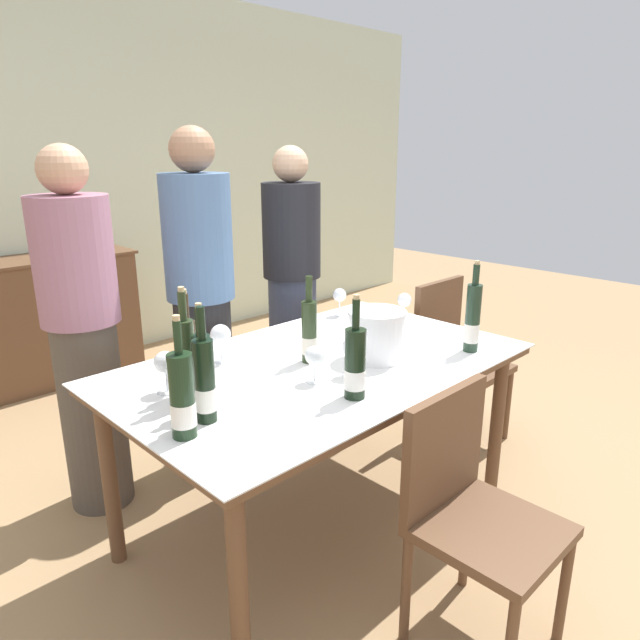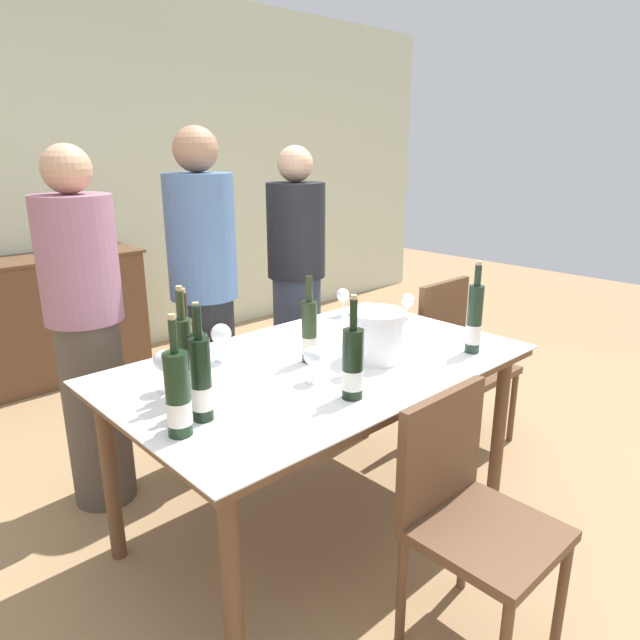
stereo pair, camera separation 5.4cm
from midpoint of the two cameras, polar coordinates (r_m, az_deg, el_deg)
ground_plane at (r=2.71m, az=0.61°, el=-19.75°), size 12.00×12.00×0.00m
back_wall at (r=4.64m, az=-24.82°, el=12.76°), size 8.00×0.10×2.80m
sideboard_cabinet at (r=4.40m, az=-26.89°, el=-0.32°), size 1.61×0.46×0.90m
dining_table at (r=2.35m, az=0.66°, el=-5.88°), size 1.68×1.03×0.78m
ice_bucket at (r=2.34m, az=6.37°, el=-1.40°), size 0.24×0.24×0.21m
wine_bottle_0 at (r=1.76m, az=-13.16°, el=-7.45°), size 0.08×0.08×0.38m
wine_bottle_1 at (r=1.97m, az=4.07°, el=-4.54°), size 0.08×0.08×0.37m
wine_bottle_2 at (r=2.29m, az=-0.40°, el=-1.24°), size 0.06×0.06×0.36m
wine_bottle_3 at (r=1.91m, az=-11.12°, el=-5.27°), size 0.06×0.06×0.37m
wine_bottle_4 at (r=1.98m, az=-12.65°, el=-4.14°), size 0.07×0.07×0.41m
wine_bottle_5 at (r=1.84m, az=-10.96°, el=-6.04°), size 0.07×0.07×0.38m
wine_bottle_6 at (r=2.49m, az=15.77°, el=-0.05°), size 0.06×0.06×0.39m
wine_bottle_7 at (r=2.05m, az=-12.44°, el=-3.72°), size 0.07×0.07×0.38m
wine_glass_0 at (r=2.93m, az=9.29°, el=1.83°), size 0.07×0.07×0.13m
wine_glass_1 at (r=2.09m, az=-14.61°, el=-4.12°), size 0.08×0.08×0.15m
wine_glass_2 at (r=2.10m, az=0.05°, el=-3.72°), size 0.07×0.07×0.14m
wine_glass_3 at (r=2.33m, az=-9.21°, el=-1.47°), size 0.08×0.08×0.16m
wine_glass_4 at (r=2.16m, az=3.84°, el=-2.90°), size 0.08×0.08×0.15m
wine_glass_5 at (r=2.94m, az=2.82°, el=2.39°), size 0.07×0.07×0.14m
chair_right_end at (r=3.30m, az=13.97°, el=-3.11°), size 0.42×0.42×0.90m
chair_near_front at (r=2.01m, az=15.22°, el=-17.45°), size 0.42×0.42×0.86m
person_host at (r=2.71m, az=-21.73°, el=-1.45°), size 0.33×0.33×1.63m
person_guest_left at (r=2.87m, az=-10.89°, el=1.39°), size 0.33×0.33×1.71m
person_guest_right at (r=3.32m, az=-1.88°, el=2.93°), size 0.33×0.33×1.63m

